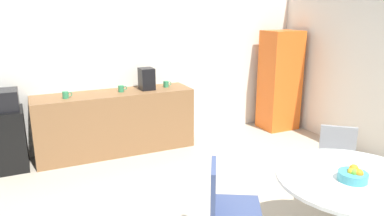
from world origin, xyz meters
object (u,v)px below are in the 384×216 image
(round_table, at_px, (351,191))
(mug_white, at_px, (121,89))
(mini_fridge, at_px, (4,140))
(coffee_maker, at_px, (147,79))
(chair_navy, at_px, (224,199))
(mug_green, at_px, (166,84))
(locker_cabinet, at_px, (280,81))
(fruit_bowl, at_px, (353,175))
(chair_gray, at_px, (337,156))
(mug_red, at_px, (66,95))

(round_table, relative_size, mug_white, 9.38)
(mini_fridge, xyz_separation_m, coffee_maker, (1.98, 0.00, 0.66))
(mini_fridge, relative_size, chair_navy, 0.97)
(mini_fridge, bearing_deg, mug_green, 0.80)
(locker_cabinet, distance_m, fruit_bowl, 3.59)
(chair_gray, distance_m, mug_white, 3.01)
(chair_gray, bearing_deg, mug_green, 112.94)
(locker_cabinet, xyz_separation_m, mug_red, (-3.54, 0.02, 0.09))
(chair_navy, bearing_deg, round_table, -28.72)
(mini_fridge, relative_size, mug_green, 6.25)
(coffee_maker, bearing_deg, mini_fridge, 180.00)
(mini_fridge, height_order, mug_red, mug_red)
(mini_fridge, height_order, fruit_bowl, fruit_bowl)
(locker_cabinet, distance_m, chair_gray, 2.56)
(chair_navy, xyz_separation_m, mug_white, (-0.18, 2.70, 0.43))
(round_table, xyz_separation_m, coffee_maker, (-0.69, 3.20, 0.42))
(mug_white, bearing_deg, mini_fridge, 179.78)
(chair_navy, height_order, mug_green, mug_green)
(mini_fridge, xyz_separation_m, round_table, (2.66, -3.20, 0.23))
(mug_green, bearing_deg, chair_gray, -67.06)
(chair_gray, relative_size, mug_red, 6.43)
(locker_cabinet, relative_size, chair_navy, 2.06)
(chair_navy, relative_size, coffee_maker, 2.59)
(mini_fridge, distance_m, coffee_maker, 2.08)
(mug_red, height_order, coffee_maker, coffee_maker)
(mug_green, bearing_deg, round_table, -83.48)
(round_table, height_order, mug_white, mug_white)
(locker_cabinet, distance_m, mug_red, 3.54)
(mug_white, bearing_deg, chair_navy, -86.18)
(round_table, bearing_deg, locker_cabinet, 61.37)
(mug_white, height_order, mug_green, same)
(mug_red, bearing_deg, mini_fridge, 174.26)
(mini_fridge, bearing_deg, fruit_bowl, -51.14)
(chair_gray, distance_m, chair_navy, 1.59)
(locker_cabinet, bearing_deg, coffee_maker, 177.59)
(mini_fridge, distance_m, chair_gray, 4.12)
(mug_white, relative_size, mug_green, 1.00)
(fruit_bowl, xyz_separation_m, mug_white, (-1.03, 3.24, 0.14))
(mug_red, bearing_deg, mug_green, 4.40)
(mug_green, bearing_deg, locker_cabinet, -3.66)
(chair_navy, distance_m, coffee_maker, 2.77)
(mini_fridge, xyz_separation_m, chair_gray, (3.33, -2.42, 0.12))
(mini_fridge, distance_m, round_table, 4.17)
(locker_cabinet, bearing_deg, chair_gray, -113.72)
(mini_fridge, distance_m, locker_cabinet, 4.38)
(chair_gray, xyz_separation_m, mug_red, (-2.52, 2.34, 0.43))
(mini_fridge, bearing_deg, coffee_maker, 0.00)
(mug_white, distance_m, mug_green, 0.71)
(mini_fridge, height_order, round_table, mini_fridge)
(round_table, distance_m, mug_white, 3.38)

